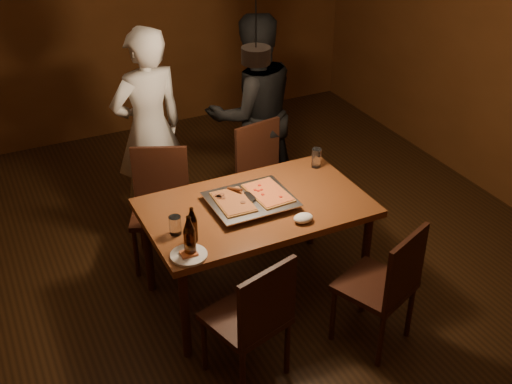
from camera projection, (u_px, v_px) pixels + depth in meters
name	position (u px, v px, depth m)	size (l,w,h in m)	color
room_shell	(256.00, 109.00, 4.06)	(6.00, 6.00, 6.00)	#331E0D
dining_table	(256.00, 214.00, 4.34)	(1.50, 0.90, 0.75)	brown
chair_far_left	(160.00, 196.00, 4.81)	(0.55, 0.55, 0.49)	#38190F
chair_far_right	(265.00, 168.00, 5.18)	(0.48, 0.48, 0.49)	#38190F
chair_near_left	(255.00, 312.00, 3.70)	(0.52, 0.52, 0.49)	#38190F
chair_near_right	(388.00, 278.00, 3.96)	(0.55, 0.55, 0.49)	#38190F
pizza_tray	(251.00, 202.00, 4.29)	(0.55, 0.45, 0.05)	silver
pizza_meat	(233.00, 201.00, 4.22)	(0.21, 0.34, 0.02)	maroon
pizza_cheese	(268.00, 193.00, 4.32)	(0.23, 0.36, 0.02)	gold
spatula	(249.00, 196.00, 4.27)	(0.09, 0.24, 0.04)	silver
beer_bottle_a	(189.00, 236.00, 3.74)	(0.07, 0.07, 0.27)	black
beer_bottle_b	(192.00, 225.00, 3.88)	(0.06, 0.06, 0.24)	black
water_glass_left	(175.00, 225.00, 3.98)	(0.08, 0.08, 0.12)	silver
water_glass_right	(316.00, 158.00, 4.72)	(0.07, 0.07, 0.15)	silver
plate_slice	(189.00, 255.00, 3.80)	(0.22, 0.22, 0.03)	white
napkin	(303.00, 218.00, 4.11)	(0.13, 0.10, 0.06)	white
diner_white	(149.00, 130.00, 5.09)	(0.61, 0.40, 1.68)	silver
diner_dark	(253.00, 113.00, 5.38)	(0.82, 0.64, 1.68)	black
pendant_lamp	(256.00, 54.00, 3.87)	(0.18, 0.18, 1.10)	black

